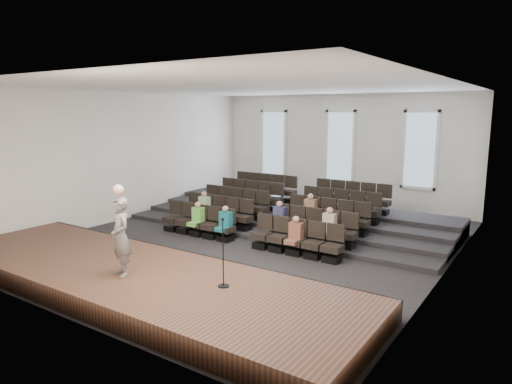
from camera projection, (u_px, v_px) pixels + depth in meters
ground at (253, 240)px, 15.24m from camera, size 14.00×14.00×0.00m
ceiling at (253, 87)px, 14.37m from camera, size 12.00×14.00×0.02m
wall_back at (340, 151)px, 20.55m from camera, size 12.00×0.04×5.00m
wall_front at (55, 201)px, 9.06m from camera, size 12.00×0.04×5.00m
wall_left at (128, 156)px, 18.10m from camera, size 0.04×14.00×5.00m
wall_right at (450, 182)px, 11.51m from camera, size 0.04×14.00×5.00m
stage at (135, 279)px, 11.03m from camera, size 11.80×3.60×0.50m
stage_lip at (185, 260)px, 12.48m from camera, size 11.80×0.06×0.52m
risers at (299, 216)px, 17.80m from camera, size 11.80×4.80×0.60m
seating_rows at (277, 212)px, 16.39m from camera, size 6.80×4.70×1.67m
windows at (340, 146)px, 20.46m from camera, size 8.44×0.10×3.24m
audience at (261, 217)px, 15.13m from camera, size 5.45×2.64×1.10m
speaker at (121, 237)px, 10.45m from camera, size 0.78×0.64×1.84m
mic_stand at (223, 266)px, 9.83m from camera, size 0.26×0.26×1.53m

